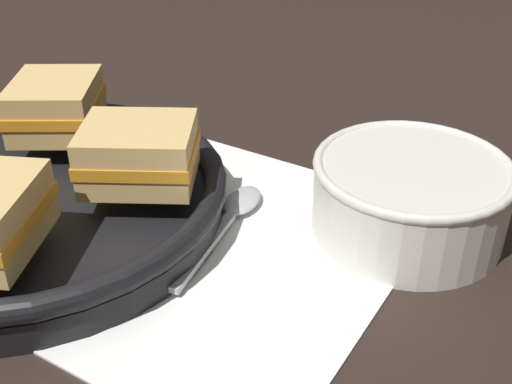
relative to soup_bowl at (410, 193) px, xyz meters
name	(u,v)px	position (x,y,z in m)	size (l,w,h in m)	color
ground_plane	(280,231)	(-0.06, 0.08, -0.04)	(4.00, 4.00, 0.00)	black
napkin	(223,251)	(-0.11, 0.09, -0.03)	(0.33, 0.29, 0.00)	white
soup_bowl	(410,193)	(0.00, 0.00, 0.00)	(0.15, 0.15, 0.06)	silver
spoon	(233,213)	(-0.08, 0.12, -0.03)	(0.15, 0.06, 0.01)	#B7B7BC
skillet	(34,200)	(-0.18, 0.24, -0.02)	(0.31, 0.31, 0.04)	black
sandwich_near_right	(139,153)	(-0.12, 0.17, 0.03)	(0.11, 0.11, 0.05)	#DBB26B
sandwich_far_left	(56,105)	(-0.11, 0.30, 0.03)	(0.11, 0.11, 0.05)	#DBB26B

